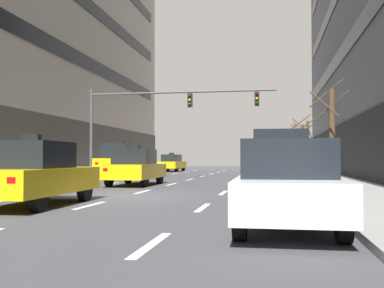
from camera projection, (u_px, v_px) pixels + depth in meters
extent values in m
plane|color=#424247|center=(126.00, 196.00, 14.96)|extent=(120.00, 120.00, 0.00)
cube|color=gray|center=(374.00, 198.00, 13.60)|extent=(3.49, 80.00, 0.14)
cube|color=silver|center=(67.00, 191.00, 17.46)|extent=(0.16, 2.00, 0.01)
cube|color=silver|center=(112.00, 184.00, 22.38)|extent=(0.16, 2.00, 0.01)
cube|color=silver|center=(141.00, 179.00, 27.30)|extent=(0.16, 2.00, 0.01)
cube|color=silver|center=(161.00, 176.00, 32.22)|extent=(0.16, 2.00, 0.01)
cube|color=silver|center=(175.00, 174.00, 37.14)|extent=(0.16, 2.00, 0.01)
cube|color=silver|center=(186.00, 172.00, 42.07)|extent=(0.16, 2.00, 0.01)
cube|color=silver|center=(195.00, 170.00, 46.99)|extent=(0.16, 2.00, 0.01)
cube|color=silver|center=(90.00, 205.00, 12.01)|extent=(0.16, 2.00, 0.01)
cube|color=silver|center=(143.00, 192.00, 16.93)|extent=(0.16, 2.00, 0.01)
cube|color=silver|center=(172.00, 184.00, 21.85)|extent=(0.16, 2.00, 0.01)
cube|color=silver|center=(190.00, 179.00, 26.77)|extent=(0.16, 2.00, 0.01)
cube|color=silver|center=(202.00, 176.00, 31.69)|extent=(0.16, 2.00, 0.01)
cube|color=silver|center=(212.00, 174.00, 36.61)|extent=(0.16, 2.00, 0.01)
cube|color=silver|center=(219.00, 172.00, 41.54)|extent=(0.16, 2.00, 0.01)
cube|color=silver|center=(224.00, 171.00, 46.46)|extent=(0.16, 2.00, 0.01)
cube|color=silver|center=(151.00, 244.00, 6.56)|extent=(0.16, 2.00, 0.01)
cube|color=silver|center=(203.00, 208.00, 11.48)|extent=(0.16, 2.00, 0.01)
cube|color=silver|center=(223.00, 193.00, 16.40)|extent=(0.16, 2.00, 0.01)
cube|color=silver|center=(234.00, 185.00, 21.32)|extent=(0.16, 2.00, 0.01)
cube|color=silver|center=(241.00, 180.00, 26.24)|extent=(0.16, 2.00, 0.01)
cube|color=silver|center=(246.00, 177.00, 31.16)|extent=(0.16, 2.00, 0.01)
cube|color=silver|center=(249.00, 174.00, 36.08)|extent=(0.16, 2.00, 0.01)
cube|color=silver|center=(252.00, 172.00, 41.01)|extent=(0.16, 2.00, 0.01)
cube|color=silver|center=(254.00, 171.00, 45.93)|extent=(0.16, 2.00, 0.01)
cylinder|color=black|center=(128.00, 177.00, 22.64)|extent=(0.23, 0.68, 0.68)
cylinder|color=black|center=(160.00, 177.00, 22.36)|extent=(0.23, 0.68, 0.68)
cylinder|color=black|center=(109.00, 179.00, 19.91)|extent=(0.23, 0.68, 0.68)
cylinder|color=black|center=(145.00, 180.00, 19.63)|extent=(0.23, 0.68, 0.68)
cube|color=yellow|center=(136.00, 171.00, 21.15)|extent=(1.90, 4.51, 0.66)
cube|color=black|center=(135.00, 157.00, 20.97)|extent=(1.65, 1.95, 0.70)
cube|color=white|center=(136.00, 168.00, 23.44)|extent=(0.21, 0.08, 0.14)
cube|color=red|center=(106.00, 170.00, 19.08)|extent=(0.21, 0.08, 0.14)
cube|color=white|center=(161.00, 168.00, 23.22)|extent=(0.21, 0.08, 0.14)
cube|color=red|center=(136.00, 170.00, 18.86)|extent=(0.21, 0.08, 0.14)
cube|color=black|center=(135.00, 147.00, 20.98)|extent=(0.45, 0.21, 0.18)
cylinder|color=black|center=(115.00, 172.00, 30.01)|extent=(0.23, 0.68, 0.68)
cylinder|color=black|center=(139.00, 172.00, 29.72)|extent=(0.23, 0.68, 0.68)
cylinder|color=black|center=(100.00, 174.00, 27.27)|extent=(0.23, 0.68, 0.68)
cylinder|color=black|center=(126.00, 174.00, 26.98)|extent=(0.23, 0.68, 0.68)
cube|color=yellow|center=(120.00, 166.00, 28.51)|extent=(1.90, 4.54, 0.93)
cube|color=black|center=(120.00, 151.00, 28.54)|extent=(1.65, 2.68, 0.93)
cube|color=white|center=(122.00, 163.00, 30.83)|extent=(0.21, 0.08, 0.14)
cube|color=red|center=(97.00, 163.00, 26.44)|extent=(0.21, 0.08, 0.14)
cube|color=white|center=(140.00, 163.00, 30.60)|extent=(0.21, 0.08, 0.14)
cube|color=red|center=(118.00, 163.00, 26.21)|extent=(0.21, 0.08, 0.14)
cube|color=black|center=(120.00, 142.00, 28.56)|extent=(0.45, 0.21, 0.19)
cube|color=white|center=(8.00, 166.00, 15.30)|extent=(0.21, 0.09, 0.15)
cylinder|color=black|center=(168.00, 168.00, 44.97)|extent=(0.25, 0.67, 0.66)
cylinder|color=black|center=(183.00, 168.00, 44.62)|extent=(0.25, 0.67, 0.66)
cylinder|color=black|center=(160.00, 168.00, 42.35)|extent=(0.25, 0.67, 0.66)
cylinder|color=black|center=(176.00, 168.00, 42.00)|extent=(0.25, 0.67, 0.66)
cube|color=yellow|center=(172.00, 165.00, 43.49)|extent=(2.03, 4.46, 0.64)
cube|color=black|center=(172.00, 158.00, 43.32)|extent=(1.68, 1.96, 0.68)
cube|color=white|center=(172.00, 163.00, 45.73)|extent=(0.20, 0.09, 0.14)
cube|color=red|center=(159.00, 164.00, 41.54)|extent=(0.20, 0.09, 0.14)
cube|color=white|center=(184.00, 163.00, 45.45)|extent=(0.20, 0.09, 0.14)
cube|color=red|center=(173.00, 164.00, 41.26)|extent=(0.20, 0.09, 0.14)
cube|color=black|center=(172.00, 154.00, 43.34)|extent=(0.45, 0.22, 0.18)
cylinder|color=black|center=(33.00, 189.00, 13.47)|extent=(0.24, 0.69, 0.68)
cylinder|color=black|center=(85.00, 190.00, 13.22)|extent=(0.24, 0.69, 0.68)
cylinder|color=black|center=(38.00, 198.00, 10.46)|extent=(0.24, 0.69, 0.68)
cube|color=yellow|center=(35.00, 180.00, 11.98)|extent=(1.99, 4.58, 0.66)
cube|color=black|center=(31.00, 155.00, 11.80)|extent=(1.69, 1.99, 0.70)
cube|color=white|center=(51.00, 173.00, 14.29)|extent=(0.21, 0.09, 0.14)
cube|color=white|center=(91.00, 173.00, 14.08)|extent=(0.21, 0.09, 0.14)
cube|color=red|center=(12.00, 180.00, 9.67)|extent=(0.21, 0.09, 0.14)
cube|color=black|center=(32.00, 138.00, 11.81)|extent=(0.46, 0.22, 0.19)
cylinder|color=black|center=(247.00, 203.00, 9.43)|extent=(0.22, 0.63, 0.63)
cylinder|color=black|center=(322.00, 205.00, 9.19)|extent=(0.22, 0.63, 0.63)
cylinder|color=black|center=(240.00, 220.00, 6.89)|extent=(0.22, 0.63, 0.63)
cylinder|color=black|center=(343.00, 222.00, 6.64)|extent=(0.22, 0.63, 0.63)
cube|color=white|center=(287.00, 194.00, 8.05)|extent=(1.81, 4.23, 0.61)
cube|color=black|center=(287.00, 159.00, 7.88)|extent=(1.55, 1.83, 0.65)
cube|color=white|center=(255.00, 182.00, 10.18)|extent=(0.19, 0.08, 0.13)
cube|color=red|center=(247.00, 197.00, 6.11)|extent=(0.19, 0.08, 0.13)
cube|color=white|center=(310.00, 182.00, 9.98)|extent=(0.19, 0.08, 0.13)
cube|color=red|center=(341.00, 199.00, 5.91)|extent=(0.19, 0.08, 0.13)
cylinder|color=black|center=(255.00, 185.00, 15.96)|extent=(0.23, 0.67, 0.66)
cylinder|color=black|center=(302.00, 185.00, 15.70)|extent=(0.23, 0.67, 0.66)
cylinder|color=black|center=(254.00, 190.00, 13.28)|extent=(0.23, 0.67, 0.66)
cylinder|color=black|center=(309.00, 190.00, 13.02)|extent=(0.23, 0.67, 0.66)
cube|color=navy|center=(280.00, 173.00, 14.51)|extent=(1.91, 4.45, 0.91)
cube|color=black|center=(279.00, 145.00, 14.54)|extent=(1.65, 2.64, 0.91)
cube|color=white|center=(260.00, 167.00, 16.76)|extent=(0.20, 0.08, 0.14)
cube|color=red|center=(258.00, 170.00, 12.47)|extent=(0.20, 0.08, 0.14)
cube|color=white|center=(296.00, 167.00, 16.55)|extent=(0.20, 0.08, 0.14)
cube|color=red|center=(306.00, 170.00, 12.26)|extent=(0.20, 0.08, 0.14)
cylinder|color=#4C4C51|center=(91.00, 132.00, 28.59)|extent=(0.18, 0.18, 5.56)
cylinder|color=#4C4C51|center=(181.00, 92.00, 27.65)|extent=(11.64, 0.12, 0.12)
cube|color=black|center=(190.00, 100.00, 27.53)|extent=(0.28, 0.24, 0.84)
sphere|color=#4B0704|center=(190.00, 96.00, 27.41)|extent=(0.17, 0.17, 0.17)
sphere|color=orange|center=(190.00, 100.00, 27.40)|extent=(0.17, 0.17, 0.17)
sphere|color=#073E10|center=(190.00, 104.00, 27.39)|extent=(0.17, 0.17, 0.17)
cube|color=black|center=(257.00, 99.00, 26.83)|extent=(0.28, 0.24, 0.84)
sphere|color=#4B0704|center=(257.00, 94.00, 26.70)|extent=(0.17, 0.17, 0.17)
sphere|color=orange|center=(257.00, 99.00, 26.69)|extent=(0.17, 0.17, 0.17)
sphere|color=#073E10|center=(257.00, 103.00, 26.68)|extent=(0.17, 0.17, 0.17)
cylinder|color=#4C3823|center=(332.00, 136.00, 20.19)|extent=(0.28, 0.28, 4.25)
cylinder|color=#42301E|center=(327.00, 93.00, 21.09)|extent=(1.70, 0.25, 1.43)
cylinder|color=#42301E|center=(332.00, 105.00, 20.97)|extent=(1.58, 0.31, 1.38)
cylinder|color=#42301E|center=(324.00, 104.00, 19.75)|extent=(1.21, 0.86, 1.25)
cylinder|color=#4C3823|center=(303.00, 148.00, 38.69)|extent=(0.29, 0.29, 4.05)
cylinder|color=#42301E|center=(297.00, 130.00, 38.68)|extent=(0.37, 1.06, 1.35)
cylinder|color=#42301E|center=(311.00, 135.00, 38.41)|extent=(0.49, 1.32, 0.90)
cylinder|color=#42301E|center=(301.00, 128.00, 38.09)|extent=(1.42, 0.39, 0.99)
cylinder|color=#42301E|center=(300.00, 125.00, 38.24)|extent=(1.21, 0.64, 1.09)
cylinder|color=#42301E|center=(303.00, 133.00, 39.56)|extent=(1.74, 0.14, 1.41)
cylinder|color=#4C3823|center=(308.00, 147.00, 33.54)|extent=(0.21, 0.21, 3.93)
cylinder|color=#42301E|center=(301.00, 122.00, 34.47)|extent=(1.67, 0.97, 1.25)
cylinder|color=#42301E|center=(300.00, 130.00, 33.12)|extent=(1.22, 1.33, 0.97)
cylinder|color=#42301E|center=(303.00, 131.00, 34.16)|extent=(1.15, 0.63, 0.82)
cylinder|color=#42301E|center=(307.00, 124.00, 34.32)|extent=(1.54, 0.15, 1.23)
cylinder|color=black|center=(329.00, 169.00, 30.52)|extent=(0.13, 0.13, 0.77)
cylinder|color=black|center=(332.00, 169.00, 30.52)|extent=(0.13, 0.13, 0.77)
cube|color=black|center=(330.00, 160.00, 30.54)|extent=(0.37, 0.27, 0.55)
sphere|color=#9E704C|center=(330.00, 154.00, 30.56)|extent=(0.20, 0.20, 0.20)
cylinder|color=black|center=(327.00, 159.00, 30.54)|extent=(0.09, 0.09, 0.49)
cylinder|color=black|center=(334.00, 159.00, 30.55)|extent=(0.09, 0.09, 0.49)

